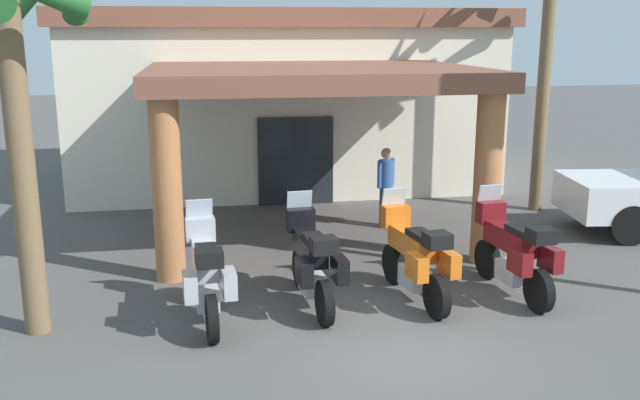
{
  "coord_description": "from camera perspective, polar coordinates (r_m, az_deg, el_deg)",
  "views": [
    {
      "loc": [
        -2.94,
        -8.35,
        4.09
      ],
      "look_at": [
        -0.4,
        3.28,
        1.2
      ],
      "focal_mm": 39.4,
      "sensor_mm": 36.0,
      "label": 1
    }
  ],
  "objects": [
    {
      "name": "ground_plane",
      "position": [
        9.75,
        6.57,
        -11.26
      ],
      "size": [
        80.0,
        80.0,
        0.0
      ],
      "primitive_type": "plane",
      "color": "#514F4C"
    },
    {
      "name": "motel_building",
      "position": [
        19.35,
        -3.16,
        8.45
      ],
      "size": [
        11.38,
        11.94,
        4.59
      ],
      "rotation": [
        0.0,
        0.0,
        -0.05
      ],
      "color": "silver",
      "rests_on": "ground_plane"
    },
    {
      "name": "motorcycle_silver",
      "position": [
        10.18,
        -9.25,
        -6.0
      ],
      "size": [
        0.71,
        2.21,
        1.61
      ],
      "rotation": [
        0.0,
        0.0,
        1.6
      ],
      "color": "black",
      "rests_on": "ground_plane"
    },
    {
      "name": "motorcycle_black",
      "position": [
        10.58,
        -0.64,
        -5.04
      ],
      "size": [
        0.71,
        2.21,
        1.61
      ],
      "rotation": [
        0.0,
        0.0,
        1.6
      ],
      "color": "black",
      "rests_on": "ground_plane"
    },
    {
      "name": "motorcycle_orange",
      "position": [
        10.9,
        7.75,
        -4.61
      ],
      "size": [
        0.74,
        2.21,
        1.61
      ],
      "rotation": [
        0.0,
        0.0,
        1.67
      ],
      "color": "black",
      "rests_on": "ground_plane"
    },
    {
      "name": "motorcycle_maroon",
      "position": [
        11.44,
        15.47,
        -4.11
      ],
      "size": [
        0.72,
        2.21,
        1.61
      ],
      "rotation": [
        0.0,
        0.0,
        1.63
      ],
      "color": "black",
      "rests_on": "ground_plane"
    },
    {
      "name": "pedestrian",
      "position": [
        14.84,
        5.37,
        1.5
      ],
      "size": [
        0.45,
        0.34,
        1.7
      ],
      "rotation": [
        0.0,
        0.0,
        2.17
      ],
      "color": "#3F334C",
      "rests_on": "ground_plane"
    },
    {
      "name": "palm_tree_roadside",
      "position": [
        9.92,
        -23.98,
        11.62
      ],
      "size": [
        2.3,
        2.46,
        5.3
      ],
      "color": "brown",
      "rests_on": "ground_plane"
    }
  ]
}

